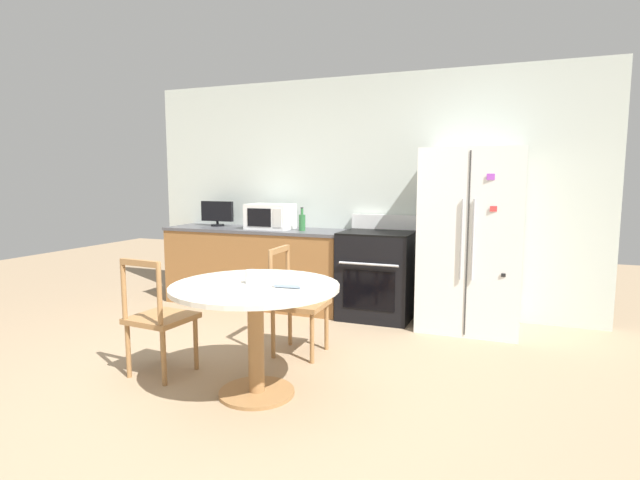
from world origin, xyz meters
name	(u,v)px	position (x,y,z in m)	size (l,w,h in m)	color
ground_plane	(241,398)	(0.00, 0.00, 0.00)	(14.00, 14.00, 0.00)	#9E8466
back_wall	(358,194)	(0.00, 2.65, 1.30)	(5.20, 0.10, 2.60)	silver
kitchen_counter	(257,266)	(-1.13, 2.29, 0.45)	(2.17, 0.64, 0.90)	#936033
refrigerator	(471,240)	(1.28, 2.22, 0.88)	(0.94, 0.74, 1.76)	white
oven_range	(377,274)	(0.34, 2.26, 0.47)	(0.74, 0.68, 1.08)	black
microwave	(270,216)	(-0.94, 2.28, 1.04)	(0.50, 0.37, 0.29)	white
countertop_tv	(217,212)	(-1.70, 2.37, 1.06)	(0.43, 0.16, 0.30)	black
counter_bottle	(302,222)	(-0.52, 2.24, 1.00)	(0.07, 0.07, 0.26)	#2D6B38
dining_table	(255,308)	(0.07, 0.09, 0.61)	(1.14, 1.14, 0.77)	beige
dining_chair_left	(159,318)	(-0.77, 0.13, 0.43)	(0.45, 0.45, 0.90)	#9E7042
dining_chair_far	(297,303)	(0.00, 0.93, 0.43)	(0.43, 0.43, 0.90)	#9E7042
candle_glass	(251,278)	(0.03, 0.11, 0.81)	(0.08, 0.08, 0.09)	silver
folded_napkin	(288,284)	(0.32, 0.07, 0.80)	(0.18, 0.07, 0.05)	#A3BCDB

